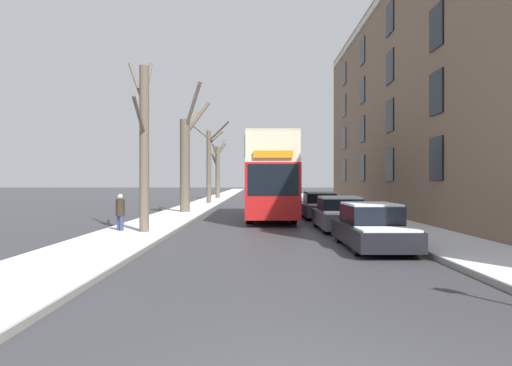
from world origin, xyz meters
The scene contains 12 objects.
sidewalk_left centered at (-5.38, 53.00, 0.08)m, with size 2.90×130.00×0.16m.
sidewalk_right centered at (5.38, 53.00, 0.08)m, with size 2.90×130.00×0.16m.
terrace_facade_right centered at (11.33, 21.54, 6.86)m, with size 9.10×37.39×13.71m.
bare_tree_left_0 centered at (-4.98, 13.26, 3.51)m, with size 1.42×3.86×7.15m.
bare_tree_left_1 centered at (-5.12, 24.75, 3.49)m, with size 1.85×3.85×8.16m.
bare_tree_left_2 centered at (-4.93, 36.76, 3.70)m, with size 4.16×1.96×7.70m.
bare_tree_left_3 centered at (-5.24, 49.66, 3.51)m, with size 2.04×3.28×7.09m.
double_decker_bus centered at (0.04, 21.51, 2.50)m, with size 2.54×11.05×4.41m.
parked_car_0 centered at (2.84, 9.97, 0.64)m, with size 1.73×4.55×1.39m.
parked_car_1 centered at (2.84, 15.24, 0.66)m, with size 1.87×4.35×1.43m.
parked_car_2 centered at (2.84, 21.40, 0.68)m, with size 1.86×4.06×1.48m.
pedestrian_left_sidewalk centered at (-5.97, 13.58, 0.86)m, with size 0.34×0.34×1.57m.
Camera 1 is at (-0.71, -4.03, 2.04)m, focal length 32.00 mm.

